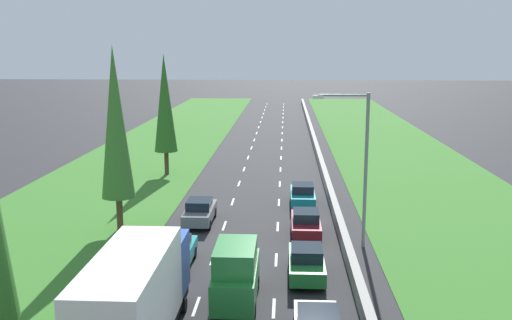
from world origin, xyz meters
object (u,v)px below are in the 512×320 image
maroon_sedan_right_lane (306,223)px  green_van_centre_lane (236,273)px  teal_sedan_right_lane (303,195)px  white_box_truck_left_lane (137,299)px  green_sedan_right_lane (306,262)px  poplar_tree_second (116,123)px  street_light_mast (360,159)px  grey_sedan_left_lane (200,211)px  poplar_tree_third (165,104)px  teal_sedan_left_lane (175,253)px

maroon_sedan_right_lane → green_van_centre_lane: bearing=-109.8°
teal_sedan_right_lane → white_box_truck_left_lane: white_box_truck_left_lane is taller
green_sedan_right_lane → poplar_tree_second: size_ratio=0.39×
teal_sedan_right_lane → green_van_centre_lane: green_van_centre_lane is taller
green_van_centre_lane → poplar_tree_second: size_ratio=0.42×
green_sedan_right_lane → maroon_sedan_right_lane: (0.18, 6.56, 0.00)m
teal_sedan_right_lane → street_light_mast: 10.38m
poplar_tree_second → teal_sedan_right_lane: bearing=29.1°
maroon_sedan_right_lane → white_box_truck_left_lane: (-6.83, -14.30, 1.37)m
poplar_tree_second → green_sedan_right_lane: bearing=-31.4°
teal_sedan_right_lane → grey_sedan_left_lane: (-6.94, -4.76, 0.00)m
white_box_truck_left_lane → grey_sedan_left_lane: white_box_truck_left_lane is taller
white_box_truck_left_lane → poplar_tree_third: bearing=99.7°
teal_sedan_right_lane → poplar_tree_third: 16.71m
green_sedan_right_lane → teal_sedan_left_lane: (-6.92, 0.97, 0.00)m
teal_sedan_left_lane → street_light_mast: (10.04, 3.74, 4.42)m
white_box_truck_left_lane → green_van_centre_lane: 5.74m
poplar_tree_third → street_light_mast: 24.18m
grey_sedan_left_lane → poplar_tree_third: bearing=109.6°
poplar_tree_third → white_box_truck_left_lane: bearing=-80.3°
green_van_centre_lane → poplar_tree_third: size_ratio=0.45×
street_light_mast → poplar_tree_second: bearing=170.9°
maroon_sedan_right_lane → grey_sedan_left_lane: size_ratio=1.00×
maroon_sedan_right_lane → teal_sedan_right_lane: size_ratio=1.00×
teal_sedan_right_lane → street_light_mast: (2.95, -8.92, 4.42)m
grey_sedan_left_lane → poplar_tree_third: 16.60m
green_sedan_right_lane → white_box_truck_left_lane: (-6.64, -7.74, 1.37)m
maroon_sedan_right_lane → poplar_tree_third: size_ratio=0.41×
green_sedan_right_lane → teal_sedan_left_lane: bearing=172.0°
teal_sedan_right_lane → white_box_truck_left_lane: 22.47m
teal_sedan_right_lane → maroon_sedan_right_lane: bearing=-90.0°
white_box_truck_left_lane → poplar_tree_second: 16.32m
grey_sedan_left_lane → street_light_mast: bearing=-22.8°
teal_sedan_right_lane → poplar_tree_third: size_ratio=0.41×
teal_sedan_left_lane → poplar_tree_second: (-4.69, 6.11, 6.07)m
teal_sedan_left_lane → teal_sedan_right_lane: bearing=60.7°
grey_sedan_left_lane → green_sedan_right_lane: bearing=-52.7°
grey_sedan_left_lane → poplar_tree_third: size_ratio=0.41×
white_box_truck_left_lane → green_van_centre_lane: white_box_truck_left_lane is taller
maroon_sedan_right_lane → poplar_tree_second: (-11.79, 0.52, 6.07)m
white_box_truck_left_lane → teal_sedan_left_lane: bearing=91.8°
grey_sedan_left_lane → white_box_truck_left_lane: bearing=-89.6°
poplar_tree_second → grey_sedan_left_lane: bearing=20.2°
teal_sedan_right_lane → teal_sedan_left_lane: (-7.10, -12.66, 0.00)m
poplar_tree_second → street_light_mast: bearing=-9.1°
maroon_sedan_right_lane → white_box_truck_left_lane: 15.91m
teal_sedan_left_lane → poplar_tree_third: bearing=102.7°
teal_sedan_left_lane → grey_sedan_left_lane: (0.16, 7.90, 0.00)m
poplar_tree_second → poplar_tree_third: bearing=91.3°
street_light_mast → white_box_truck_left_lane: bearing=-128.1°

